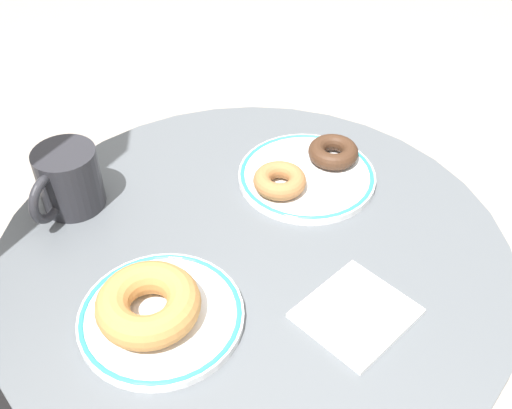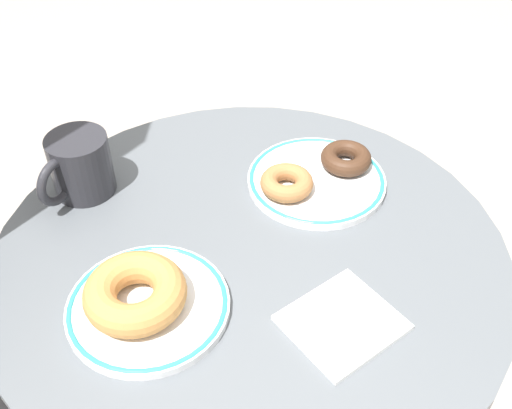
{
  "view_description": "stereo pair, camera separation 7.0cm",
  "coord_description": "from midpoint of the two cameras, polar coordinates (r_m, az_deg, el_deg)",
  "views": [
    {
      "loc": [
        -0.38,
        -0.38,
        1.27
      ],
      "look_at": [
        0.02,
        0.02,
        0.76
      ],
      "focal_mm": 42.9,
      "sensor_mm": 36.0,
      "label": 1
    },
    {
      "loc": [
        -0.33,
        -0.43,
        1.27
      ],
      "look_at": [
        0.02,
        0.02,
        0.76
      ],
      "focal_mm": 42.9,
      "sensor_mm": 36.0,
      "label": 2
    }
  ],
  "objects": [
    {
      "name": "donut_cinnamon",
      "position": [
        0.83,
        5.29,
        1.94
      ],
      "size": [
        0.08,
        0.08,
        0.02
      ],
      "primitive_type": "torus",
      "rotation": [
        0.0,
        0.0,
        6.15
      ],
      "color": "#A36B3D",
      "rests_on": "plate_right"
    },
    {
      "name": "plate_left",
      "position": [
        0.71,
        -7.21,
        -9.51
      ],
      "size": [
        0.19,
        0.19,
        0.01
      ],
      "color": "white",
      "rests_on": "cafe_table"
    },
    {
      "name": "donut_chocolate",
      "position": [
        0.89,
        10.65,
        4.19
      ],
      "size": [
        0.08,
        0.08,
        0.02
      ],
      "primitive_type": "torus",
      "rotation": [
        0.0,
        0.0,
        0.18
      ],
      "color": "#422819",
      "rests_on": "plate_right"
    },
    {
      "name": "cafe_table",
      "position": [
        0.96,
        1.68,
        -14.33
      ],
      "size": [
        0.65,
        0.65,
        0.71
      ],
      "color": "#565B60",
      "rests_on": "ground"
    },
    {
      "name": "coffee_mug",
      "position": [
        0.85,
        -13.92,
        3.41
      ],
      "size": [
        0.12,
        0.08,
        0.09
      ],
      "color": "#28282D",
      "rests_on": "cafe_table"
    },
    {
      "name": "paper_napkin",
      "position": [
        0.7,
        10.91,
        -10.89
      ],
      "size": [
        0.12,
        0.11,
        0.01
      ],
      "primitive_type": "cube",
      "rotation": [
        0.0,
        0.0,
        -0.02
      ],
      "color": "white",
      "rests_on": "cafe_table"
    },
    {
      "name": "plate_right",
      "position": [
        0.87,
        7.96,
        2.18
      ],
      "size": [
        0.2,
        0.2,
        0.01
      ],
      "color": "white",
      "rests_on": "cafe_table"
    },
    {
      "name": "donut_old_fashioned",
      "position": [
        0.69,
        -8.13,
        -8.56
      ],
      "size": [
        0.12,
        0.12,
        0.04
      ],
      "primitive_type": "torus",
      "rotation": [
        0.0,
        0.0,
        0.07
      ],
      "color": "#BC7F42",
      "rests_on": "plate_left"
    }
  ]
}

